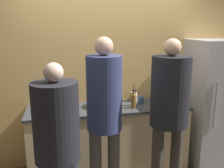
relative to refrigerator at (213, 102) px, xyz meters
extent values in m
cube|color=#E0B266|center=(-1.50, 0.35, 0.42)|extent=(5.20, 0.06, 2.60)
cube|color=beige|center=(-1.50, 0.07, -0.45)|extent=(2.09, 0.58, 0.86)
cube|color=#383D42|center=(-1.50, 0.07, 0.00)|extent=(2.12, 0.61, 0.03)
cube|color=#B7B7BC|center=(0.00, 0.00, 0.00)|extent=(0.69, 0.67, 1.75)
cylinder|color=#99999E|center=(-0.21, -0.35, 0.09)|extent=(0.02, 0.02, 0.61)
cylinder|color=black|center=(-2.16, -0.96, 0.26)|extent=(0.40, 0.40, 0.69)
sphere|color=beige|center=(-2.16, -0.96, 0.68)|extent=(0.16, 0.16, 0.16)
cylinder|color=#4C4742|center=(-1.78, -0.61, -0.44)|extent=(0.13, 0.13, 0.88)
cylinder|color=#4C4742|center=(-1.58, -0.61, -0.44)|extent=(0.13, 0.13, 0.88)
cylinder|color=navy|center=(-1.68, -0.61, 0.39)|extent=(0.36, 0.36, 0.77)
sphere|color=#DBAD89|center=(-1.68, -0.61, 0.86)|extent=(0.18, 0.18, 0.18)
cylinder|color=#38332D|center=(-1.07, -0.61, -0.44)|extent=(0.13, 0.13, 0.87)
cylinder|color=#38332D|center=(-0.84, -0.61, -0.44)|extent=(0.13, 0.13, 0.87)
cylinder|color=black|center=(-0.96, -0.61, 0.37)|extent=(0.42, 0.42, 0.76)
sphere|color=#DBAD89|center=(-0.96, -0.61, 0.84)|extent=(0.18, 0.18, 0.18)
cylinder|color=#4C3323|center=(-1.61, 0.08, 0.07)|extent=(0.31, 0.31, 0.10)
ellipsoid|color=yellow|center=(-1.57, 0.08, 0.14)|extent=(0.15, 0.12, 0.04)
cylinder|color=#ADA393|center=(-1.10, 0.24, 0.08)|extent=(0.09, 0.09, 0.13)
cylinder|color=#99754C|center=(-1.11, 0.24, 0.18)|extent=(0.01, 0.05, 0.22)
cylinder|color=#99754C|center=(-1.09, 0.25, 0.18)|extent=(0.03, 0.04, 0.22)
cylinder|color=#99754C|center=(-1.10, 0.24, 0.18)|extent=(0.05, 0.01, 0.22)
cylinder|color=brown|center=(-1.20, -0.06, 0.11)|extent=(0.06, 0.06, 0.17)
cylinder|color=brown|center=(-1.20, -0.06, 0.22)|extent=(0.03, 0.03, 0.05)
cylinder|color=black|center=(-1.20, -0.06, 0.25)|extent=(0.03, 0.03, 0.02)
cylinder|color=silver|center=(-1.14, 0.04, 0.09)|extent=(0.05, 0.05, 0.15)
cylinder|color=silver|center=(-1.14, 0.04, 0.19)|extent=(0.02, 0.02, 0.05)
cylinder|color=black|center=(-1.14, 0.04, 0.23)|extent=(0.03, 0.03, 0.02)
cylinder|color=white|center=(-2.07, 0.08, 0.07)|extent=(0.08, 0.08, 0.10)
cylinder|color=#335184|center=(-1.04, 0.10, 0.07)|extent=(0.07, 0.07, 0.09)
camera|label=1|loc=(-2.11, -3.01, 1.05)|focal=40.00mm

